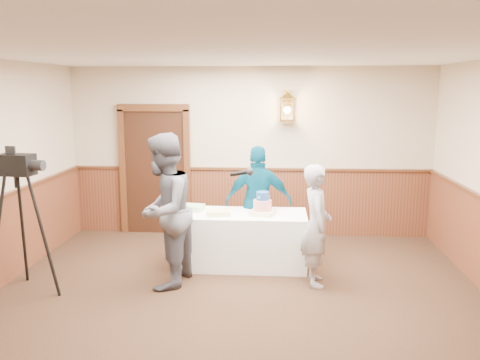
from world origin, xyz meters
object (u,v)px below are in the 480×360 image
at_px(sheet_cake_yellow, 219,213).
at_px(sheet_cake_green, 191,208).
at_px(tiered_cake, 262,206).
at_px(assistant_p, 259,202).
at_px(tv_camera_rig, 21,232).
at_px(display_table, 241,239).
at_px(interviewer, 164,211).
at_px(baker, 316,225).

height_order(sheet_cake_yellow, sheet_cake_green, sheet_cake_green).
xyz_separation_m(tiered_cake, sheet_cake_yellow, (-0.59, -0.07, -0.09)).
distance_m(sheet_cake_yellow, sheet_cake_green, 0.48).
bearing_deg(assistant_p, sheet_cake_green, 16.83).
distance_m(tiered_cake, tv_camera_rig, 3.04).
bearing_deg(display_table, sheet_cake_green, 171.46).
bearing_deg(tv_camera_rig, interviewer, 19.43).
xyz_separation_m(assistant_p, tv_camera_rig, (-2.77, -1.57, -0.06)).
relative_size(sheet_cake_green, interviewer, 0.17).
bearing_deg(display_table, assistant_p, 59.86).
distance_m(tiered_cake, baker, 0.89).
bearing_deg(sheet_cake_yellow, tiered_cake, 6.56).
bearing_deg(baker, assistant_p, 33.48).
xyz_separation_m(sheet_cake_green, baker, (1.69, -0.72, -0.02)).
distance_m(display_table, tv_camera_rig, 2.82).
relative_size(display_table, assistant_p, 1.10).
distance_m(tiered_cake, sheet_cake_yellow, 0.60).
distance_m(tiered_cake, sheet_cake_green, 1.02).
xyz_separation_m(sheet_cake_yellow, tv_camera_rig, (-2.24, -1.04, -0.02)).
distance_m(interviewer, baker, 1.90).
height_order(sheet_cake_yellow, assistant_p, assistant_p).
height_order(sheet_cake_yellow, interviewer, interviewer).
bearing_deg(interviewer, tiered_cake, 131.51).
bearing_deg(tiered_cake, interviewer, -148.72).
relative_size(tiered_cake, interviewer, 0.20).
xyz_separation_m(display_table, sheet_cake_yellow, (-0.30, -0.13, 0.41)).
xyz_separation_m(baker, tv_camera_rig, (-3.52, -0.56, -0.00)).
relative_size(display_table, interviewer, 0.94).
bearing_deg(baker, sheet_cake_green, 63.74).
distance_m(display_table, assistant_p, 0.64).
bearing_deg(tv_camera_rig, baker, 15.25).
bearing_deg(tv_camera_rig, display_table, 31.08).
xyz_separation_m(sheet_cake_yellow, baker, (1.28, -0.48, -0.02)).
bearing_deg(sheet_cake_green, display_table, -8.54).
bearing_deg(interviewer, tv_camera_rig, -66.53).
xyz_separation_m(tiered_cake, tv_camera_rig, (-2.83, -1.11, -0.11)).
bearing_deg(baker, tiered_cake, 48.18).
distance_m(interviewer, tv_camera_rig, 1.69).
height_order(tiered_cake, assistant_p, assistant_p).
height_order(interviewer, baker, interviewer).
height_order(assistant_p, tv_camera_rig, tv_camera_rig).
bearing_deg(sheet_cake_green, tiered_cake, -9.71).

